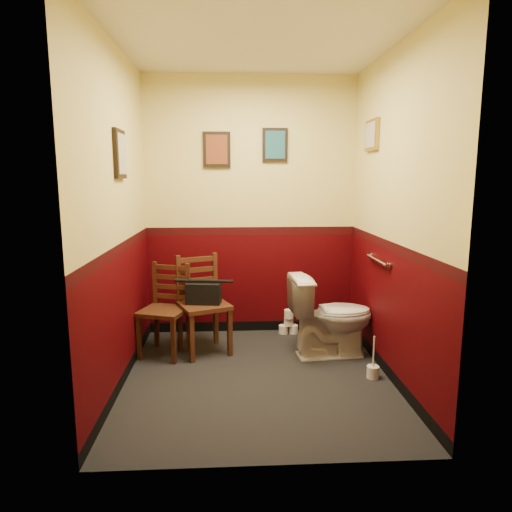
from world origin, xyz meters
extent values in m
cube|color=black|center=(0.00, 0.00, 0.00)|extent=(2.20, 2.40, 0.00)
cube|color=silver|center=(0.00, 0.00, 2.70)|extent=(2.20, 2.40, 0.00)
cube|color=#380106|center=(0.00, 1.20, 1.35)|extent=(2.20, 0.00, 2.70)
cube|color=#380106|center=(0.00, -1.20, 1.35)|extent=(2.20, 0.00, 2.70)
cube|color=#380106|center=(-1.10, 0.00, 1.35)|extent=(0.00, 2.40, 2.70)
cube|color=#380106|center=(1.10, 0.00, 1.35)|extent=(0.00, 2.40, 2.70)
cylinder|color=silver|center=(1.07, 0.25, 0.95)|extent=(0.03, 0.50, 0.03)
cylinder|color=silver|center=(1.09, 0.00, 0.95)|extent=(0.02, 0.06, 0.06)
cylinder|color=silver|center=(1.09, 0.50, 0.95)|extent=(0.02, 0.06, 0.06)
cube|color=black|center=(-0.35, 1.18, 1.95)|extent=(0.28, 0.03, 0.36)
cube|color=brown|center=(-0.35, 1.17, 1.95)|extent=(0.22, 0.01, 0.30)
cube|color=black|center=(0.25, 1.18, 2.00)|extent=(0.26, 0.03, 0.34)
cube|color=#205768|center=(0.25, 1.17, 2.00)|extent=(0.20, 0.01, 0.28)
cube|color=black|center=(-1.08, 0.10, 1.85)|extent=(0.03, 0.30, 0.38)
cube|color=tan|center=(-1.07, 0.10, 1.85)|extent=(0.01, 0.24, 0.31)
cube|color=olive|center=(1.08, 0.60, 2.05)|extent=(0.03, 0.34, 0.28)
cube|color=tan|center=(1.07, 0.60, 2.05)|extent=(0.01, 0.28, 0.22)
imported|color=white|center=(0.72, 0.46, 0.38)|extent=(0.82, 0.51, 0.77)
cylinder|color=silver|center=(0.97, -0.06, 0.05)|extent=(0.10, 0.10, 0.10)
cylinder|color=silver|center=(0.97, -0.06, 0.22)|extent=(0.01, 0.01, 0.29)
cube|color=#4B2716|center=(-0.85, 0.55, 0.43)|extent=(0.51, 0.51, 0.04)
cube|color=#4B2716|center=(-1.07, 0.44, 0.22)|extent=(0.05, 0.05, 0.43)
cube|color=#4B2716|center=(-0.96, 0.77, 0.22)|extent=(0.05, 0.05, 0.43)
cube|color=#4B2716|center=(-0.74, 0.33, 0.22)|extent=(0.05, 0.05, 0.43)
cube|color=#4B2716|center=(-0.63, 0.66, 0.22)|extent=(0.05, 0.05, 0.43)
cube|color=#4B2716|center=(-0.96, 0.77, 0.65)|extent=(0.05, 0.04, 0.43)
cube|color=#4B2716|center=(-0.63, 0.66, 0.65)|extent=(0.05, 0.04, 0.43)
cube|color=#4B2716|center=(-0.79, 0.72, 0.53)|extent=(0.32, 0.13, 0.04)
cube|color=#4B2716|center=(-0.79, 0.72, 0.62)|extent=(0.32, 0.13, 0.04)
cube|color=#4B2716|center=(-0.79, 0.72, 0.72)|extent=(0.32, 0.13, 0.04)
cube|color=#4B2716|center=(-0.79, 0.72, 0.82)|extent=(0.32, 0.13, 0.04)
cube|color=#4B2716|center=(-0.48, 0.60, 0.47)|extent=(0.57, 0.57, 0.04)
cube|color=#4B2716|center=(-0.58, 0.36, 0.23)|extent=(0.05, 0.05, 0.47)
cube|color=#4B2716|center=(-0.72, 0.70, 0.23)|extent=(0.05, 0.05, 0.47)
cube|color=#4B2716|center=(-0.23, 0.50, 0.23)|extent=(0.05, 0.05, 0.47)
cube|color=#4B2716|center=(-0.38, 0.84, 0.23)|extent=(0.05, 0.05, 0.47)
cube|color=#4B2716|center=(-0.72, 0.70, 0.70)|extent=(0.05, 0.05, 0.47)
cube|color=#4B2716|center=(-0.38, 0.85, 0.70)|extent=(0.05, 0.05, 0.47)
cube|color=#4B2716|center=(-0.55, 0.78, 0.57)|extent=(0.34, 0.16, 0.05)
cube|color=#4B2716|center=(-0.55, 0.78, 0.67)|extent=(0.34, 0.16, 0.05)
cube|color=#4B2716|center=(-0.55, 0.78, 0.78)|extent=(0.34, 0.16, 0.05)
cube|color=#4B2716|center=(-0.55, 0.78, 0.88)|extent=(0.34, 0.16, 0.05)
cube|color=black|center=(-0.48, 0.60, 0.59)|extent=(0.34, 0.20, 0.20)
cylinder|color=black|center=(-0.48, 0.60, 0.71)|extent=(0.28, 0.06, 0.03)
cylinder|color=silver|center=(0.35, 1.09, 0.05)|extent=(0.10, 0.10, 0.09)
cylinder|color=silver|center=(0.45, 1.09, 0.05)|extent=(0.10, 0.10, 0.09)
cylinder|color=silver|center=(0.40, 1.08, 0.14)|extent=(0.10, 0.10, 0.09)
cylinder|color=silver|center=(0.40, 1.06, 0.23)|extent=(0.10, 0.10, 0.09)
camera|label=1|loc=(-0.22, -3.62, 1.67)|focal=32.00mm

